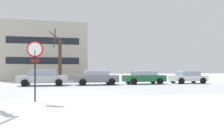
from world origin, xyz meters
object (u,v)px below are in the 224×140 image
(stop_sign, at_px, (35,59))
(parked_car_silver, at_px, (43,77))
(parked_car_gray, at_px, (96,77))
(parked_car_white, at_px, (188,77))
(parked_car_green, at_px, (144,77))

(stop_sign, relative_size, parked_car_silver, 0.63)
(parked_car_gray, relative_size, parked_car_white, 1.09)
(parked_car_silver, xyz_separation_m, parked_car_green, (10.11, 0.08, -0.05))
(parked_car_green, bearing_deg, parked_car_silver, -179.53)
(parked_car_green, distance_m, parked_car_white, 5.06)
(parked_car_gray, bearing_deg, parked_car_white, 0.41)
(parked_car_white, bearing_deg, parked_car_silver, -179.85)
(stop_sign, xyz_separation_m, parked_car_gray, (4.42, 10.61, -1.27))
(parked_car_green, xyz_separation_m, parked_car_white, (5.06, -0.04, -0.02))
(stop_sign, relative_size, parked_car_white, 0.72)
(parked_car_silver, distance_m, parked_car_gray, 5.06)
(parked_car_green, bearing_deg, parked_car_white, -0.50)
(stop_sign, distance_m, parked_car_green, 14.37)
(parked_car_silver, relative_size, parked_car_gray, 1.05)
(stop_sign, height_order, parked_car_white, stop_sign)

